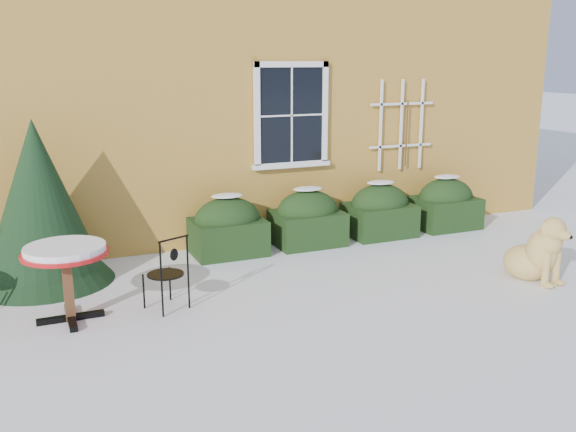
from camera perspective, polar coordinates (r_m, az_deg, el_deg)
name	(u,v)px	position (r m, az deg, el deg)	size (l,w,h in m)	color
ground	(322,311)	(7.48, 3.07, -8.40)	(80.00, 80.00, 0.00)	white
house	(170,39)	(13.56, -10.46, 15.24)	(12.40, 8.40, 6.40)	gold
hedge_row	(345,215)	(10.24, 5.05, 0.07)	(4.95, 0.80, 0.91)	black
evergreen_shrub	(40,218)	(8.75, -21.15, -0.19)	(1.75, 1.75, 2.11)	black
bistro_table	(66,258)	(7.37, -19.16, -3.57)	(0.93, 0.93, 0.86)	black
patio_chair_near	(167,273)	(7.50, -10.67, -4.97)	(0.51, 0.51, 0.89)	black
dog	(538,254)	(8.92, 21.30, -3.14)	(0.67, 1.04, 0.92)	#DCB663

